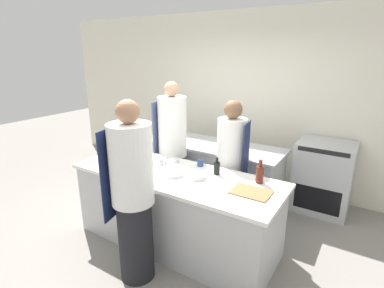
# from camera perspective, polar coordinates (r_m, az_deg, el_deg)

# --- Properties ---
(ground_plane) EXTENTS (16.00, 16.00, 0.00)m
(ground_plane) POSITION_cam_1_polar(r_m,az_deg,el_deg) (3.77, -3.00, -18.06)
(ground_plane) COLOR gray
(wall_back) EXTENTS (8.00, 0.06, 2.80)m
(wall_back) POSITION_cam_1_polar(r_m,az_deg,el_deg) (5.02, 11.05, 8.07)
(wall_back) COLOR silver
(wall_back) RESTS_ON ground_plane
(prep_counter) EXTENTS (2.40, 0.87, 0.88)m
(prep_counter) POSITION_cam_1_polar(r_m,az_deg,el_deg) (3.53, -3.11, -12.20)
(prep_counter) COLOR #B7BABC
(prep_counter) RESTS_ON ground_plane
(pass_counter) EXTENTS (2.10, 0.74, 0.88)m
(pass_counter) POSITION_cam_1_polar(r_m,az_deg,el_deg) (4.52, 3.62, -5.32)
(pass_counter) COLOR #B7BABC
(pass_counter) RESTS_ON ground_plane
(oven_range) EXTENTS (0.74, 0.64, 0.99)m
(oven_range) POSITION_cam_1_polar(r_m,az_deg,el_deg) (4.60, 23.67, -5.70)
(oven_range) COLOR #B7BABC
(oven_range) RESTS_ON ground_plane
(chef_at_prep_near) EXTENTS (0.44, 0.43, 1.79)m
(chef_at_prep_near) POSITION_cam_1_polar(r_m,az_deg,el_deg) (2.88, -11.21, -9.60)
(chef_at_prep_near) COLOR black
(chef_at_prep_near) RESTS_ON ground_plane
(chef_at_stove) EXTENTS (0.39, 0.38, 1.64)m
(chef_at_stove) POSITION_cam_1_polar(r_m,az_deg,el_deg) (3.72, 7.45, -4.24)
(chef_at_stove) COLOR black
(chef_at_stove) RESTS_ON ground_plane
(chef_at_pass_far) EXTENTS (0.41, 0.40, 1.81)m
(chef_at_pass_far) POSITION_cam_1_polar(r_m,az_deg,el_deg) (4.02, -3.74, -1.10)
(chef_at_pass_far) COLOR black
(chef_at_pass_far) RESTS_ON ground_plane
(bottle_olive_oil) EXTENTS (0.06, 0.06, 0.22)m
(bottle_olive_oil) POSITION_cam_1_polar(r_m,az_deg,el_deg) (3.32, -10.32, -4.41)
(bottle_olive_oil) COLOR silver
(bottle_olive_oil) RESTS_ON prep_counter
(bottle_vinegar) EXTENTS (0.07, 0.07, 0.19)m
(bottle_vinegar) POSITION_cam_1_polar(r_m,az_deg,el_deg) (3.30, 4.74, -4.50)
(bottle_vinegar) COLOR black
(bottle_vinegar) RESTS_ON prep_counter
(bottle_wine) EXTENTS (0.08, 0.08, 0.21)m
(bottle_wine) POSITION_cam_1_polar(r_m,az_deg,el_deg) (3.18, -8.31, -5.31)
(bottle_wine) COLOR #B2A84C
(bottle_wine) RESTS_ON prep_counter
(bottle_cooking_oil) EXTENTS (0.08, 0.08, 0.25)m
(bottle_cooking_oil) POSITION_cam_1_polar(r_m,az_deg,el_deg) (3.15, 12.80, -5.54)
(bottle_cooking_oil) COLOR #5B2319
(bottle_cooking_oil) RESTS_ON prep_counter
(bottle_sauce) EXTENTS (0.07, 0.07, 0.29)m
(bottle_sauce) POSITION_cam_1_polar(r_m,az_deg,el_deg) (3.75, -15.26, -1.73)
(bottle_sauce) COLOR #19471E
(bottle_sauce) RESTS_ON prep_counter
(bowl_mixing_large) EXTENTS (0.18, 0.18, 0.08)m
(bowl_mixing_large) POSITION_cam_1_polar(r_m,az_deg,el_deg) (3.56, -3.84, -3.45)
(bowl_mixing_large) COLOR #B7BABC
(bowl_mixing_large) RESTS_ON prep_counter
(bowl_prep_small) EXTENTS (0.17, 0.17, 0.06)m
(bowl_prep_small) POSITION_cam_1_polar(r_m,az_deg,el_deg) (3.20, 1.17, -6.08)
(bowl_prep_small) COLOR white
(bowl_prep_small) RESTS_ON prep_counter
(bowl_ceramic_blue) EXTENTS (0.24, 0.24, 0.08)m
(bowl_ceramic_blue) POSITION_cam_1_polar(r_m,az_deg,el_deg) (3.29, -3.39, -5.20)
(bowl_ceramic_blue) COLOR white
(bowl_ceramic_blue) RESTS_ON prep_counter
(bowl_wooden_salad) EXTENTS (0.26, 0.26, 0.09)m
(bowl_wooden_salad) POSITION_cam_1_polar(r_m,az_deg,el_deg) (3.61, -7.70, -3.19)
(bowl_wooden_salad) COLOR white
(bowl_wooden_salad) RESTS_ON prep_counter
(cup) EXTENTS (0.07, 0.07, 0.08)m
(cup) POSITION_cam_1_polar(r_m,az_deg,el_deg) (3.52, 1.59, -3.61)
(cup) COLOR #33477F
(cup) RESTS_ON prep_counter
(cutting_board) EXTENTS (0.37, 0.27, 0.01)m
(cutting_board) POSITION_cam_1_polar(r_m,az_deg,el_deg) (2.96, 11.16, -8.96)
(cutting_board) COLOR olive
(cutting_board) RESTS_ON prep_counter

